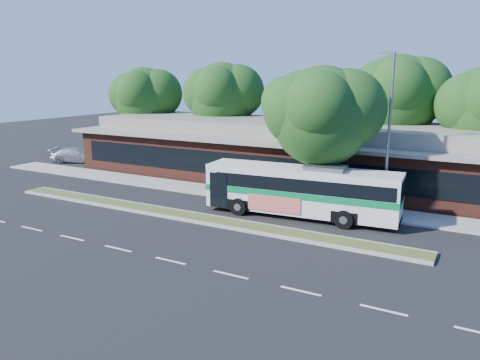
{
  "coord_description": "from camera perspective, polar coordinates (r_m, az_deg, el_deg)",
  "views": [
    {
      "loc": [
        14.76,
        -20.07,
        7.76
      ],
      "look_at": [
        2.2,
        2.64,
        2.0
      ],
      "focal_mm": 35.0,
      "sensor_mm": 36.0,
      "label": 1
    }
  ],
  "objects": [
    {
      "name": "tree_bg_b",
      "position": [
        42.06,
        -1.59,
        10.3
      ],
      "size": [
        6.69,
        6.0,
        9.0
      ],
      "color": "black",
      "rests_on": "ground"
    },
    {
      "name": "sidewalk",
      "position": [
        31.27,
        -0.21,
        -1.74
      ],
      "size": [
        44.0,
        2.6,
        0.12
      ],
      "primitive_type": "cube",
      "color": "gray",
      "rests_on": "ground"
    },
    {
      "name": "sidewalk_tree",
      "position": [
        26.92,
        10.87,
        7.89
      ],
      "size": [
        6.3,
        5.65,
        8.39
      ],
      "color": "black",
      "rests_on": "ground"
    },
    {
      "name": "parking_lot",
      "position": [
        45.14,
        -18.24,
        1.99
      ],
      "size": [
        14.0,
        12.0,
        0.01
      ],
      "primitive_type": "cube",
      "color": "black",
      "rests_on": "ground"
    },
    {
      "name": "median_strip",
      "position": [
        26.54,
        -6.33,
        -4.4
      ],
      "size": [
        26.0,
        1.1,
        0.15
      ],
      "primitive_type": "cube",
      "color": "#425122",
      "rests_on": "ground"
    },
    {
      "name": "plaza_building",
      "position": [
        36.64,
        4.82,
        3.63
      ],
      "size": [
        33.2,
        11.2,
        4.45
      ],
      "color": "#55261B",
      "rests_on": "ground"
    },
    {
      "name": "tree_bg_c",
      "position": [
        37.72,
        8.25,
        9.09
      ],
      "size": [
        6.24,
        5.6,
        8.26
      ],
      "color": "black",
      "rests_on": "ground"
    },
    {
      "name": "tree_bg_a",
      "position": [
        45.88,
        -11.03,
        9.92
      ],
      "size": [
        6.47,
        5.8,
        8.63
      ],
      "color": "black",
      "rests_on": "ground"
    },
    {
      "name": "transit_bus",
      "position": [
        26.32,
        7.54,
        -0.92
      ],
      "size": [
        11.0,
        3.23,
        3.05
      ],
      "rotation": [
        0.0,
        0.0,
        0.08
      ],
      "color": "silver",
      "rests_on": "ground"
    },
    {
      "name": "tree_bg_d",
      "position": [
        36.79,
        19.32,
        9.73
      ],
      "size": [
        6.91,
        6.2,
        9.37
      ],
      "color": "black",
      "rests_on": "ground"
    },
    {
      "name": "ground",
      "position": [
        26.1,
        -7.09,
        -4.89
      ],
      "size": [
        120.0,
        120.0,
        0.0
      ],
      "primitive_type": "plane",
      "color": "black",
      "rests_on": "ground"
    },
    {
      "name": "lamp_post",
      "position": [
        26.74,
        17.65,
        5.79
      ],
      "size": [
        0.93,
        0.18,
        9.07
      ],
      "color": "slate",
      "rests_on": "ground"
    },
    {
      "name": "sedan",
      "position": [
        45.65,
        -19.32,
        2.87
      ],
      "size": [
        4.99,
        3.65,
        1.34
      ],
      "primitive_type": "imported",
      "rotation": [
        0.0,
        0.0,
        2.0
      ],
      "color": "#AEB0B5",
      "rests_on": "ground"
    }
  ]
}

